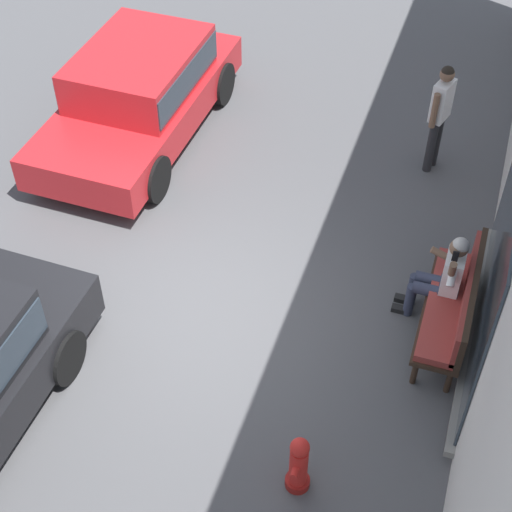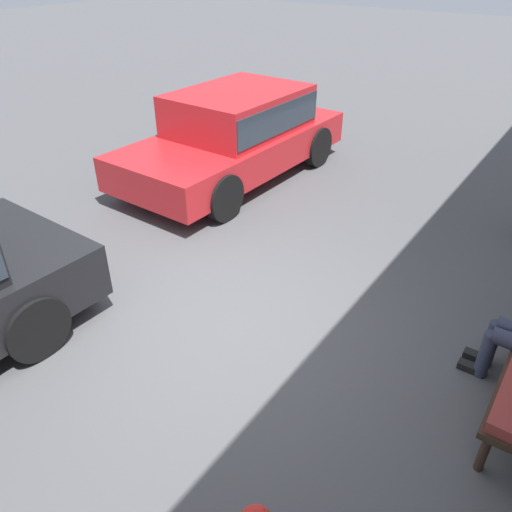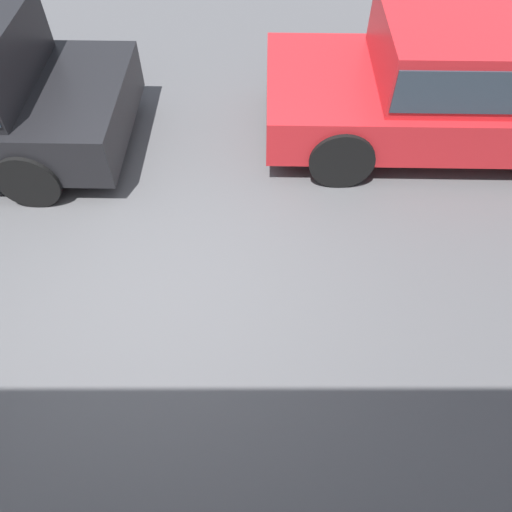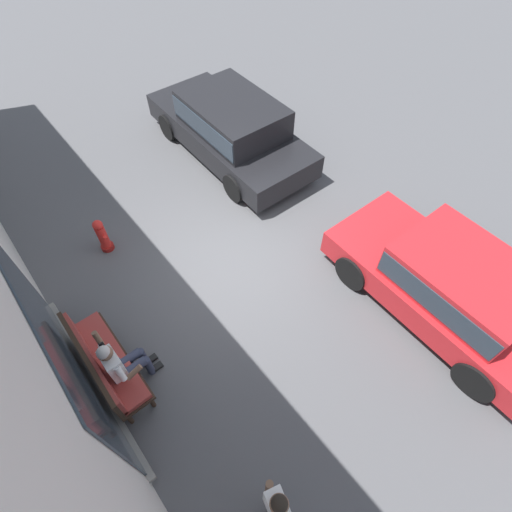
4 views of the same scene
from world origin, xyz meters
name	(u,v)px [view 3 (image 3 of 4)]	position (x,y,z in m)	size (l,w,h in m)	color
ground_plane	(154,294)	(0.00, 0.00, 0.00)	(60.00, 60.00, 0.00)	#4C4C4F
parked_car_near	(466,76)	(-3.26, -2.34, 0.79)	(4.24, 1.99, 1.43)	red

